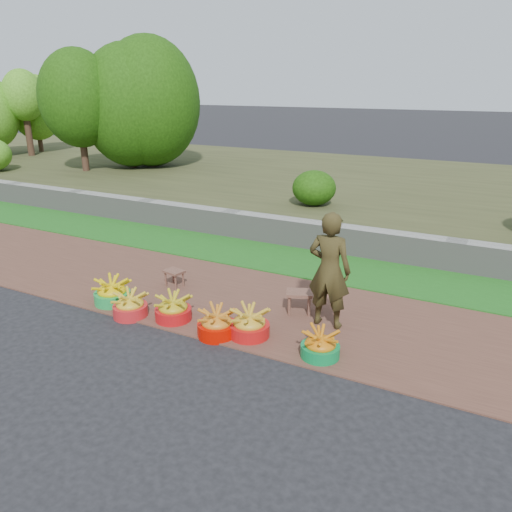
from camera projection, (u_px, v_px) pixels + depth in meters
The scene contains 15 objects.
ground_plane at pixel (221, 346), 6.19m from camera, with size 120.00×120.00×0.00m, color black.
dirt_shoulder at pixel (265, 307), 7.23m from camera, with size 80.00×2.50×0.02m, color brown.
grass_verge at pixel (315, 264), 8.91m from camera, with size 80.00×1.50×0.04m, color #1D6019.
retaining_wall at pixel (332, 238), 9.54m from camera, with size 80.00×0.35×0.55m, color gray.
earth_bank at pixel (391, 192), 13.65m from camera, with size 80.00×10.00×0.50m, color #3C3F21.
vegetation at pixel (326, 113), 13.06m from camera, with size 31.86×7.54×4.01m.
basin_a at pixel (112, 293), 7.30m from camera, with size 0.52×0.52×0.39m.
basin_b at pixel (130, 306), 6.92m from camera, with size 0.48×0.48×0.36m.
basin_c at pixel (173, 309), 6.80m from camera, with size 0.50×0.50×0.37m.
basin_d at pixel (217, 324), 6.38m from camera, with size 0.50×0.50×0.37m.
basin_e at pixel (249, 325), 6.35m from camera, with size 0.52×0.52×0.39m.
basin_f at pixel (320, 346), 5.87m from camera, with size 0.46×0.46×0.35m.
stool_left at pixel (174, 274), 7.88m from camera, with size 0.34×0.29×0.27m.
stool_right at pixel (299, 296), 6.96m from camera, with size 0.44×0.39×0.32m.
vendor_woman at pixel (329, 270), 6.44m from camera, with size 0.57×0.37×1.56m, color black.
Camera 1 is at (2.92, -4.66, 3.09)m, focal length 35.00 mm.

